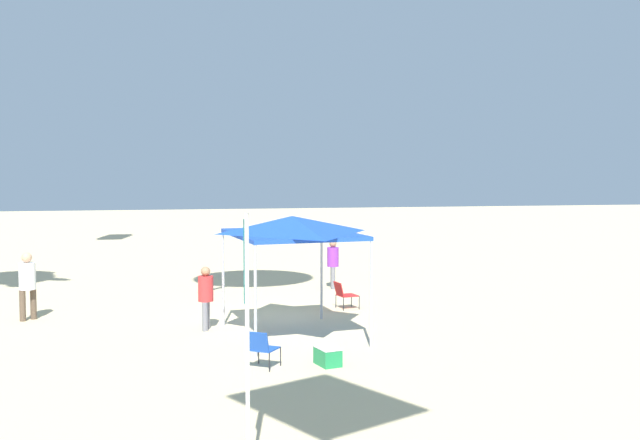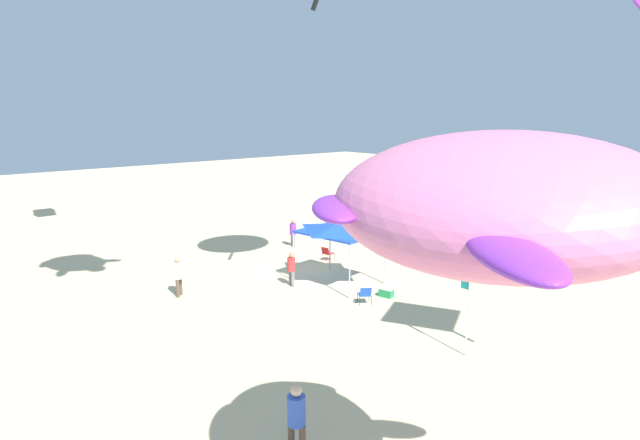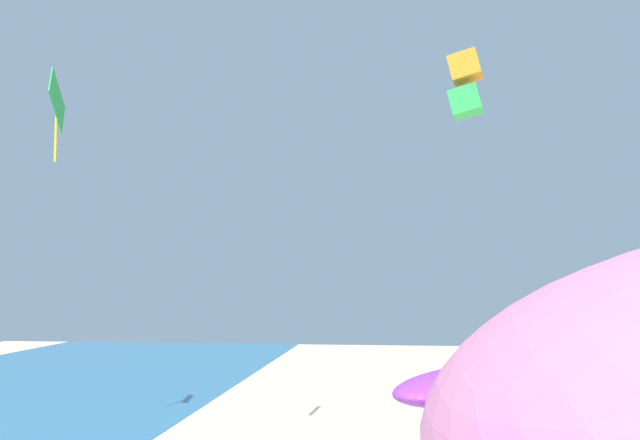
{
  "view_description": "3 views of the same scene",
  "coord_description": "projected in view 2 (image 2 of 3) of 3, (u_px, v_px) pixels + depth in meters",
  "views": [
    {
      "loc": [
        -19.44,
        3.01,
        4.1
      ],
      "look_at": [
        -2.84,
        -0.5,
        2.97
      ],
      "focal_mm": 41.26,
      "sensor_mm": 36.0,
      "label": 1
    },
    {
      "loc": [
        -19.28,
        16.63,
        8.23
      ],
      "look_at": [
        -2.19,
        1.66,
        3.47
      ],
      "focal_mm": 28.98,
      "sensor_mm": 36.0,
      "label": 2
    },
    {
      "loc": [
        -19.09,
        12.06,
        7.61
      ],
      "look_at": [
        -1.23,
        14.13,
        9.17
      ],
      "focal_mm": 38.21,
      "sensor_mm": 36.0,
      "label": 3
    }
  ],
  "objects": [
    {
      "name": "banner_flag",
      "position": [
        467.0,
        296.0,
        17.41
      ],
      "size": [
        0.36,
        0.06,
        3.57
      ],
      "color": "silver",
      "rests_on": "ground"
    },
    {
      "name": "person_near_umbrella",
      "position": [
        291.0,
        267.0,
        24.75
      ],
      "size": [
        0.43,
        0.39,
        1.65
      ],
      "rotation": [
        0.0,
        0.0,
        6.05
      ],
      "color": "slate",
      "rests_on": "ground"
    },
    {
      "name": "cooler_box",
      "position": [
        386.0,
        292.0,
        23.44
      ],
      "size": [
        0.7,
        0.55,
        0.4
      ],
      "color": "#1E8C4C",
      "rests_on": "ground"
    },
    {
      "name": "folding_chair_near_cooler",
      "position": [
        365.0,
        294.0,
        22.47
      ],
      "size": [
        0.81,
        0.78,
        0.82
      ],
      "rotation": [
        0.0,
        0.0,
        0.96
      ],
      "color": "black",
      "rests_on": "ground"
    },
    {
      "name": "person_kite_handler",
      "position": [
        178.0,
        273.0,
        23.35
      ],
      "size": [
        0.44,
        0.44,
        1.87
      ],
      "rotation": [
        0.0,
        0.0,
        2.33
      ],
      "color": "brown",
      "rests_on": "ground"
    },
    {
      "name": "person_by_tent",
      "position": [
        296.0,
        415.0,
        12.4
      ],
      "size": [
        0.49,
        0.45,
        1.88
      ],
      "rotation": [
        0.0,
        0.0,
        0.28
      ],
      "color": "brown",
      "rests_on": "ground"
    },
    {
      "name": "kite_turtle_pink",
      "position": [
        497.0,
        200.0,
        7.25
      ],
      "size": [
        6.07,
        5.46,
        2.47
      ],
      "rotation": [
        0.0,
        0.0,
        3.13
      ],
      "color": "pink"
    },
    {
      "name": "folding_chair_facing_ocean",
      "position": [
        327.0,
        253.0,
        29.07
      ],
      "size": [
        0.64,
        0.72,
        0.82
      ],
      "rotation": [
        0.0,
        0.0,
        0.21
      ],
      "color": "black",
      "rests_on": "ground"
    },
    {
      "name": "canopy_tent",
      "position": [
        339.0,
        229.0,
        24.88
      ],
      "size": [
        3.91,
        3.25,
        3.0
      ],
      "rotation": [
        0.0,
        0.0,
        0.12
      ],
      "color": "#B7B7BC",
      "rests_on": "ground"
    },
    {
      "name": "person_beachcomber",
      "position": [
        293.0,
        231.0,
        32.07
      ],
      "size": [
        0.45,
        0.4,
        1.7
      ],
      "rotation": [
        0.0,
        0.0,
        2.97
      ],
      "color": "slate",
      "rests_on": "ground"
    },
    {
      "name": "ground",
      "position": [
        316.0,
        276.0,
        26.62
      ],
      "size": [
        120.0,
        120.0,
        0.1
      ],
      "primitive_type": "cube",
      "color": "beige"
    }
  ]
}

